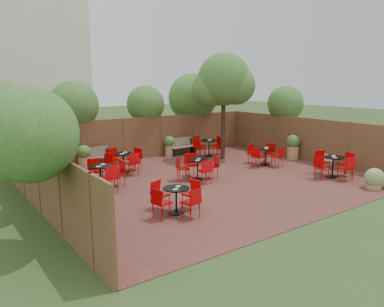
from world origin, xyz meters
TOP-DOWN VIEW (x-y plane):
  - ground at (0.00, 0.00)m, footprint 80.00×80.00m
  - courtyard_paving at (0.00, 0.00)m, footprint 12.00×10.00m
  - fence_back at (0.00, 5.00)m, footprint 12.00×0.08m
  - fence_left at (-6.00, 0.00)m, footprint 0.08×10.00m
  - fence_right at (6.00, 0.00)m, footprint 0.08×10.00m
  - neighbour_building at (-4.50, 8.00)m, footprint 5.00×4.00m
  - overhang_foliage at (-1.53, 3.31)m, footprint 15.25×10.62m
  - courtyard_tree at (2.98, 2.62)m, footprint 2.63×2.53m
  - park_bench_left at (-2.62, 4.62)m, footprint 1.40×0.54m
  - park_bench_right at (2.00, 4.62)m, footprint 1.42×0.52m
  - bistro_tables at (0.23, 0.60)m, footprint 9.60×7.68m
  - planters at (0.30, 3.20)m, footprint 11.88×4.68m
  - low_shrubs at (4.46, -3.62)m, footprint 1.82×3.74m

SIDE VIEW (x-z plane):
  - ground at x=0.00m, z-range 0.00..0.00m
  - courtyard_paving at x=0.00m, z-range 0.00..0.02m
  - low_shrubs at x=4.46m, z-range -0.02..0.71m
  - park_bench_left at x=-2.62m, z-range 0.03..0.88m
  - park_bench_right at x=2.00m, z-range 0.03..0.90m
  - bistro_tables at x=0.23m, z-range 0.01..0.95m
  - planters at x=0.30m, z-range 0.01..1.18m
  - fence_back at x=0.00m, z-range 0.00..2.00m
  - fence_left at x=-6.00m, z-range 0.00..2.00m
  - fence_right at x=6.00m, z-range 0.00..2.00m
  - overhang_foliage at x=-1.53m, z-range 1.35..3.96m
  - courtyard_tree at x=2.98m, z-range 1.13..6.08m
  - neighbour_building at x=-4.50m, z-range 0.00..8.00m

